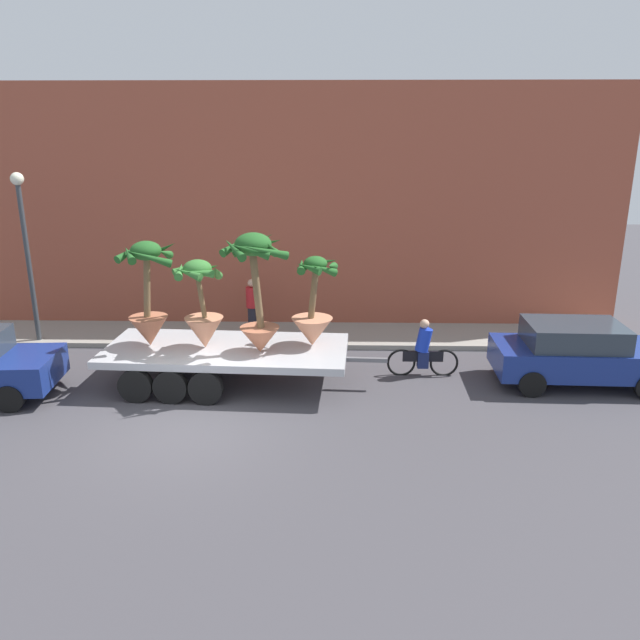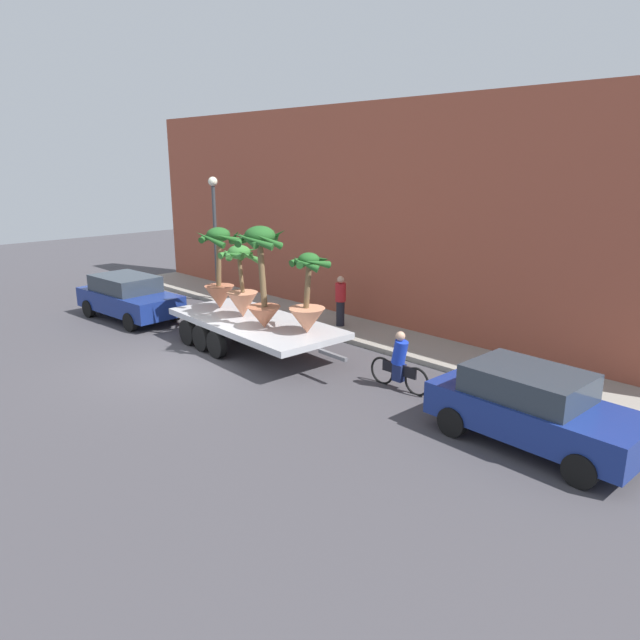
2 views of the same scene
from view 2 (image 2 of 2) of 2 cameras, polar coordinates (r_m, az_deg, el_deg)
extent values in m
plane|color=#423F44|center=(16.99, -13.79, -4.38)|extent=(60.00, 60.00, 0.00)
cube|color=gray|center=(20.55, 0.91, -0.28)|extent=(24.00, 2.20, 0.15)
cube|color=#9E4C38|center=(21.12, 4.26, 10.18)|extent=(24.00, 1.20, 7.45)
cube|color=#B7BABF|center=(17.65, -6.36, -0.25)|extent=(6.05, 2.88, 0.18)
cylinder|color=black|center=(19.94, -6.63, 0.10)|extent=(0.81, 0.26, 0.80)
cylinder|color=black|center=(18.73, -12.68, -1.18)|extent=(0.81, 0.26, 0.80)
cylinder|color=black|center=(19.29, -5.22, -0.39)|extent=(0.81, 0.26, 0.80)
cylinder|color=black|center=(18.04, -11.41, -1.75)|extent=(0.81, 0.26, 0.80)
cylinder|color=black|center=(18.65, -3.71, -0.90)|extent=(0.81, 0.26, 0.80)
cylinder|color=black|center=(17.35, -10.03, -2.36)|extent=(0.81, 0.26, 0.80)
cube|color=slate|center=(15.10, 1.25, -3.44)|extent=(1.00, 0.15, 0.10)
cone|color=tan|center=(16.08, -1.28, -0.06)|extent=(1.01, 1.01, 0.71)
cylinder|color=brown|center=(15.81, -1.20, 3.52)|extent=(0.30, 0.16, 1.36)
ellipsoid|color=#235B23|center=(15.66, -1.11, 5.93)|extent=(0.57, 0.57, 0.36)
cone|color=#235B23|center=(15.35, -0.28, 5.58)|extent=(0.32, 0.82, 0.37)
cone|color=#235B23|center=(15.81, 0.26, 5.87)|extent=(0.84, 0.49, 0.36)
cone|color=#235B23|center=(15.95, -0.91, 5.80)|extent=(0.61, 0.51, 0.41)
cone|color=#235B23|center=(15.90, -1.94, 5.90)|extent=(0.21, 0.69, 0.34)
cone|color=#235B23|center=(15.59, -2.25, 5.74)|extent=(0.68, 0.49, 0.32)
cone|color=#235B23|center=(15.33, -1.38, 5.45)|extent=(0.71, 0.58, 0.44)
cone|color=#B26647|center=(19.08, -9.73, 2.22)|extent=(0.95, 0.95, 0.74)
cylinder|color=brown|center=(18.82, -9.82, 5.72)|extent=(0.28, 0.16, 1.64)
ellipsoid|color=#235B23|center=(18.67, -9.87, 8.19)|extent=(0.73, 0.73, 0.46)
cone|color=#235B23|center=(18.32, -9.04, 7.91)|extent=(0.21, 0.92, 0.45)
cone|color=#235B23|center=(18.79, -8.28, 8.03)|extent=(1.03, 0.59, 0.62)
cone|color=#235B23|center=(19.15, -10.02, 8.18)|extent=(0.65, 0.96, 0.46)
cone|color=#235B23|center=(18.86, -10.94, 8.05)|extent=(0.56, 0.82, 0.39)
cone|color=#235B23|center=(18.25, -10.66, 7.75)|extent=(1.01, 0.62, 0.56)
cone|color=tan|center=(17.89, -7.54, 1.49)|extent=(0.94, 0.94, 0.77)
cylinder|color=brown|center=(17.71, -7.73, 4.62)|extent=(0.26, 0.12, 1.21)
ellipsoid|color=#387A33|center=(17.65, -7.88, 6.57)|extent=(0.68, 0.68, 0.42)
cone|color=#387A33|center=(17.33, -6.88, 6.16)|extent=(0.28, 0.92, 0.55)
cone|color=#387A33|center=(17.70, -6.72, 6.43)|extent=(0.74, 0.54, 0.41)
cone|color=#387A33|center=(18.07, -7.41, 6.65)|extent=(0.87, 0.67, 0.39)
cone|color=#387A33|center=(17.94, -8.77, 6.56)|extent=(0.30, 0.85, 0.35)
cone|color=#387A33|center=(17.59, -9.06, 6.37)|extent=(0.77, 0.51, 0.33)
cone|color=#387A33|center=(17.38, -8.51, 6.31)|extent=(0.73, 0.42, 0.30)
cone|color=#B26647|center=(16.67, -5.46, 0.28)|extent=(0.95, 0.95, 0.63)
cylinder|color=brown|center=(16.42, -5.68, 4.72)|extent=(0.33, 0.17, 2.00)
ellipsoid|color=#235B23|center=(16.30, -5.87, 8.18)|extent=(0.85, 0.85, 0.53)
cone|color=#235B23|center=(15.95, -5.05, 7.73)|extent=(0.31, 0.89, 0.55)
cone|color=#235B23|center=(16.38, -4.24, 8.06)|extent=(0.92, 0.65, 0.45)
cone|color=#235B23|center=(16.70, -4.61, 8.07)|extent=(1.05, 0.34, 0.63)
cone|color=#235B23|center=(16.81, -5.98, 8.20)|extent=(0.75, 0.96, 0.48)
cone|color=#235B23|center=(16.47, -7.46, 8.00)|extent=(0.69, 0.93, 0.46)
cone|color=#235B23|center=(16.05, -7.18, 7.82)|extent=(0.93, 0.23, 0.45)
cone|color=#235B23|center=(15.77, -6.59, 7.71)|extent=(1.11, 0.79, 0.52)
torus|color=black|center=(14.63, 9.39, -5.95)|extent=(0.74, 0.06, 0.74)
torus|color=black|center=(15.26, 6.06, -4.92)|extent=(0.74, 0.06, 0.74)
cube|color=black|center=(14.88, 7.71, -4.78)|extent=(1.04, 0.06, 0.28)
cylinder|color=#1938C6|center=(14.73, 7.77, -3.13)|extent=(0.44, 0.34, 0.65)
sphere|color=tan|center=(14.60, 7.83, -1.57)|extent=(0.24, 0.24, 0.24)
cube|color=navy|center=(14.90, 7.70, -5.07)|extent=(0.28, 0.24, 0.44)
cube|color=navy|center=(12.61, 20.15, -8.66)|extent=(4.21, 1.92, 0.70)
cube|color=#2D3842|center=(12.47, 19.57, -5.76)|extent=(2.33, 1.68, 0.56)
cylinder|color=black|center=(13.00, 27.10, -10.40)|extent=(0.65, 0.22, 0.64)
cylinder|color=black|center=(11.57, 24.00, -13.23)|extent=(0.65, 0.22, 0.64)
cylinder|color=black|center=(14.02, 16.76, -7.48)|extent=(0.65, 0.22, 0.64)
cylinder|color=black|center=(12.70, 12.74, -9.63)|extent=(0.65, 0.22, 0.64)
cube|color=navy|center=(22.27, -18.02, 1.76)|extent=(4.45, 2.14, 0.70)
cube|color=#2D3842|center=(22.33, -18.44, 3.42)|extent=(2.49, 1.82, 0.56)
cylinder|color=black|center=(21.64, -14.07, 0.72)|extent=(0.65, 0.25, 0.64)
cylinder|color=black|center=(20.75, -18.00, -0.19)|extent=(0.65, 0.25, 0.64)
cylinder|color=black|center=(23.96, -17.91, 1.83)|extent=(0.65, 0.25, 0.64)
cylinder|color=black|center=(23.16, -21.57, 1.04)|extent=(0.65, 0.25, 0.64)
cylinder|color=black|center=(19.86, 1.99, 0.65)|extent=(0.28, 0.28, 0.85)
cylinder|color=red|center=(19.68, 2.01, 2.72)|extent=(0.36, 0.36, 0.62)
sphere|color=tan|center=(19.59, 2.02, 3.95)|extent=(0.24, 0.24, 0.24)
cylinder|color=#383D42|center=(23.81, -10.12, 7.35)|extent=(0.14, 0.14, 4.50)
sphere|color=#EAEACC|center=(23.61, -10.39, 13.12)|extent=(0.36, 0.36, 0.36)
camera|label=1|loc=(11.56, -66.20, 9.10)|focal=35.11mm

